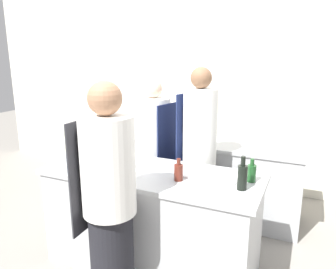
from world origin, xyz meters
The scene contains 17 objects.
ground_plane centered at (0.00, 0.00, 0.00)m, with size 16.00×16.00×0.00m, color gray.
wall_back centered at (0.00, 2.13, 1.40)m, with size 8.00×0.06×2.80m.
prep_counter centered at (0.00, 0.00, 0.45)m, with size 1.89×0.75×0.89m.
pass_counter centered at (0.29, 1.20, 0.45)m, with size 1.91×0.69×0.89m.
oven_range centered at (-1.23, 1.76, 0.49)m, with size 0.97×0.63×0.99m.
chef_at_prep_near centered at (-0.03, -0.60, 0.86)m, with size 0.39×0.38×1.71m.
chef_at_stove centered at (-0.32, 0.69, 0.81)m, with size 0.41×0.40×1.62m.
chef_at_pass_far centered at (0.23, 0.59, 0.89)m, with size 0.37×0.36×1.76m.
bottle_olive_oil centered at (0.82, 0.13, 0.97)m, with size 0.07×0.07×0.19m.
bottle_vinegar centered at (0.29, -0.09, 0.96)m, with size 0.07×0.07×0.18m.
bottle_wine centered at (0.79, -0.06, 0.99)m, with size 0.07×0.07×0.26m.
bottle_cooking_oil centered at (-0.45, 0.09, 0.97)m, with size 0.07×0.07×0.19m.
bottle_sauce centered at (-0.69, -0.21, 0.96)m, with size 0.08×0.08×0.18m.
bowl_mixing_large centered at (-0.58, 0.22, 0.93)m, with size 0.21×0.21×0.08m.
bowl_prep_small centered at (-0.27, -0.02, 0.93)m, with size 0.17×0.17×0.09m.
cup centered at (-0.86, -0.01, 0.94)m, with size 0.07×0.07×0.09m.
cutting_board centered at (0.51, 0.10, 0.90)m, with size 0.44×0.25×0.01m.
Camera 1 is at (1.22, -2.36, 1.89)m, focal length 35.00 mm.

